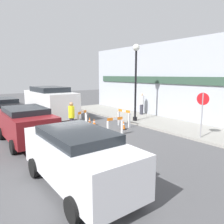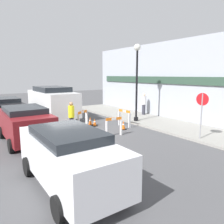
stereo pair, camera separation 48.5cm
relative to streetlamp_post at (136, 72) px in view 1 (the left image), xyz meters
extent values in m
plane|color=#4C4C4F|center=(0.63, -5.02, -3.34)|extent=(60.00, 60.00, 0.00)
cube|color=gray|center=(0.63, 1.03, -3.28)|extent=(18.00, 3.10, 0.12)
cube|color=#A3A8B2|center=(0.63, 2.66, -0.59)|extent=(18.00, 0.12, 5.50)
cube|color=#2D4738|center=(0.63, 2.55, -0.54)|extent=(16.20, 0.10, 0.50)
cylinder|color=black|center=(0.00, 0.00, -3.10)|extent=(0.29, 0.29, 0.24)
cylinder|color=black|center=(0.00, 0.00, -0.92)|extent=(0.13, 0.13, 4.60)
sphere|color=silver|center=(0.00, 0.00, 1.55)|extent=(0.44, 0.44, 0.44)
cylinder|color=gray|center=(4.91, -0.16, -2.13)|extent=(0.06, 0.06, 2.18)
cylinder|color=red|center=(4.91, -0.16, -1.31)|extent=(0.60, 0.11, 0.60)
cube|color=white|center=(-0.88, -3.27, -2.89)|extent=(0.14, 0.12, 0.90)
cube|color=white|center=(-0.43, -4.03, -2.89)|extent=(0.14, 0.12, 0.90)
cube|color=orange|center=(-0.66, -3.65, -2.37)|extent=(0.50, 0.82, 0.15)
cube|color=white|center=(-0.66, -3.65, -2.37)|extent=(0.17, 0.26, 0.14)
cube|color=white|center=(1.77, -3.52, -2.92)|extent=(0.14, 0.08, 0.84)
cube|color=white|center=(1.89, -2.68, -2.92)|extent=(0.14, 0.08, 0.84)
cube|color=orange|center=(1.83, -3.10, -2.43)|extent=(0.15, 0.90, 0.15)
cube|color=white|center=(1.83, -3.10, -2.43)|extent=(0.07, 0.27, 0.14)
cube|color=white|center=(0.93, -1.32, -2.89)|extent=(0.07, 0.14, 0.90)
cube|color=white|center=(0.00, -1.39, -2.89)|extent=(0.07, 0.14, 0.90)
cube|color=orange|center=(0.46, -1.35, -2.37)|extent=(0.99, 0.10, 0.15)
cube|color=white|center=(0.46, -1.35, -2.37)|extent=(0.30, 0.05, 0.14)
cube|color=black|center=(-0.67, -2.82, -3.32)|extent=(0.30, 0.30, 0.04)
cone|color=orange|center=(-0.67, -2.82, -3.08)|extent=(0.23, 0.22, 0.44)
cylinder|color=white|center=(-0.67, -2.82, -3.06)|extent=(0.13, 0.13, 0.06)
cube|color=black|center=(0.44, -4.14, -3.32)|extent=(0.30, 0.30, 0.04)
cone|color=orange|center=(0.44, -4.14, -3.07)|extent=(0.22, 0.23, 0.47)
cylinder|color=white|center=(0.44, -4.14, -3.04)|extent=(0.13, 0.13, 0.07)
cube|color=black|center=(0.99, -4.25, -3.32)|extent=(0.30, 0.30, 0.04)
cone|color=orange|center=(0.99, -4.25, -3.00)|extent=(0.22, 0.23, 0.60)
cylinder|color=white|center=(0.99, -4.25, -2.97)|extent=(0.13, 0.13, 0.08)
cube|color=black|center=(1.04, -1.87, -3.32)|extent=(0.30, 0.30, 0.04)
cone|color=orange|center=(1.04, -1.87, -3.05)|extent=(0.23, 0.22, 0.49)
cylinder|color=white|center=(1.04, -1.87, -3.03)|extent=(0.13, 0.13, 0.07)
cube|color=black|center=(-1.05, -2.92, -3.32)|extent=(0.30, 0.30, 0.04)
cone|color=orange|center=(-1.05, -2.92, -3.05)|extent=(0.23, 0.22, 0.51)
cylinder|color=white|center=(-1.05, -2.92, -3.02)|extent=(0.13, 0.13, 0.07)
cylinder|color=#33333D|center=(-0.35, -4.51, -2.94)|extent=(0.33, 0.33, 0.79)
cylinder|color=yellow|center=(-0.35, -4.51, -2.22)|extent=(0.46, 0.46, 0.66)
sphere|color=#8E6647|center=(-0.35, -4.51, -1.77)|extent=(0.30, 0.30, 0.22)
cylinder|color=#33333D|center=(-1.45, 2.01, -2.83)|extent=(0.27, 0.27, 0.79)
cylinder|color=silver|center=(-1.45, 2.01, -2.10)|extent=(0.38, 0.38, 0.66)
sphere|color=beige|center=(-1.45, 2.01, -1.66)|extent=(0.23, 0.23, 0.22)
cube|color=black|center=(-5.13, -7.15, -2.49)|extent=(3.96, 1.73, 1.10)
cube|color=#1E2328|center=(-5.13, -7.15, -1.94)|extent=(2.18, 1.59, 0.50)
cylinder|color=black|center=(-3.90, -6.28, -3.04)|extent=(0.60, 0.18, 0.60)
cylinder|color=black|center=(-6.36, -6.28, -3.04)|extent=(0.60, 0.18, 0.60)
cube|color=maroon|center=(0.25, -7.15, -2.48)|extent=(4.08, 1.78, 1.13)
cube|color=#1E2328|center=(0.25, -7.15, -1.91)|extent=(2.25, 1.64, 0.51)
cylinder|color=black|center=(1.52, -6.25, -3.04)|extent=(0.60, 0.18, 0.60)
cylinder|color=black|center=(1.52, -8.04, -3.04)|extent=(0.60, 0.18, 0.60)
cylinder|color=black|center=(-1.01, -6.25, -3.04)|extent=(0.60, 0.18, 0.60)
cylinder|color=black|center=(-1.01, -8.04, -3.04)|extent=(0.60, 0.18, 0.60)
cube|color=silver|center=(5.37, -7.15, -2.48)|extent=(4.33, 1.67, 1.12)
cube|color=#1E2328|center=(5.37, -7.15, -1.92)|extent=(2.38, 1.54, 0.51)
cylinder|color=black|center=(6.72, -6.31, -3.04)|extent=(0.60, 0.18, 0.60)
cylinder|color=black|center=(6.72, -7.98, -3.04)|extent=(0.60, 0.18, 0.60)
cylinder|color=black|center=(4.03, -6.31, -3.04)|extent=(0.60, 0.18, 0.60)
cylinder|color=black|center=(4.03, -7.98, -3.04)|extent=(0.60, 0.18, 0.60)
cube|color=white|center=(-4.73, -4.06, -2.21)|extent=(5.52, 2.09, 1.67)
cube|color=#1E2328|center=(-4.73, -4.06, -1.37)|extent=(3.04, 1.93, 0.71)
cylinder|color=black|center=(-3.02, -3.01, -3.04)|extent=(0.60, 0.18, 0.60)
cylinder|color=black|center=(-3.02, -5.11, -3.04)|extent=(0.60, 0.18, 0.60)
cylinder|color=black|center=(-6.44, -3.01, -3.04)|extent=(0.60, 0.18, 0.60)
cylinder|color=black|center=(-6.44, -5.11, -3.04)|extent=(0.60, 0.18, 0.60)
camera|label=1|loc=(10.66, -9.86, -0.17)|focal=35.00mm
camera|label=2|loc=(10.94, -9.46, -0.17)|focal=35.00mm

